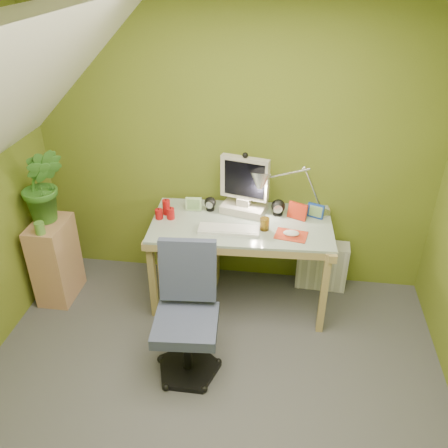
# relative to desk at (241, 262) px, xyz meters

# --- Properties ---
(floor) EXTENTS (3.20, 3.20, 0.01)m
(floor) POSITION_rel_desk_xyz_m (-0.10, -1.23, -0.37)
(floor) COLOR #4D4D51
(floor) RESTS_ON ground
(ceiling) EXTENTS (3.20, 3.20, 0.01)m
(ceiling) POSITION_rel_desk_xyz_m (-0.10, -1.23, 2.03)
(ceiling) COLOR white
(ceiling) RESTS_ON wall_back
(wall_back) EXTENTS (3.20, 0.01, 2.40)m
(wall_back) POSITION_rel_desk_xyz_m (-0.10, 0.37, 0.83)
(wall_back) COLOR olive
(wall_back) RESTS_ON floor
(desk) EXTENTS (1.41, 0.75, 0.74)m
(desk) POSITION_rel_desk_xyz_m (0.00, 0.00, 0.00)
(desk) COLOR tan
(desk) RESTS_ON floor
(monitor) EXTENTS (0.46, 0.33, 0.57)m
(monitor) POSITION_rel_desk_xyz_m (0.00, 0.18, 0.65)
(monitor) COLOR beige
(monitor) RESTS_ON desk
(speaker_left) EXTENTS (0.11, 0.11, 0.11)m
(speaker_left) POSITION_rel_desk_xyz_m (-0.27, 0.16, 0.43)
(speaker_left) COLOR black
(speaker_left) RESTS_ON desk
(speaker_right) EXTENTS (0.13, 0.13, 0.13)m
(speaker_right) POSITION_rel_desk_xyz_m (0.27, 0.16, 0.43)
(speaker_right) COLOR black
(speaker_right) RESTS_ON desk
(keyboard) EXTENTS (0.46, 0.16, 0.02)m
(keyboard) POSITION_rel_desk_xyz_m (-0.08, -0.14, 0.38)
(keyboard) COLOR silver
(keyboard) RESTS_ON desk
(mousepad) EXTENTS (0.26, 0.20, 0.01)m
(mousepad) POSITION_rel_desk_xyz_m (0.38, -0.14, 0.37)
(mousepad) COLOR red
(mousepad) RESTS_ON desk
(mouse) EXTENTS (0.13, 0.10, 0.04)m
(mouse) POSITION_rel_desk_xyz_m (0.38, -0.14, 0.39)
(mouse) COLOR white
(mouse) RESTS_ON mousepad
(amber_tumbler) EXTENTS (0.08, 0.08, 0.09)m
(amber_tumbler) POSITION_rel_desk_xyz_m (0.18, -0.08, 0.42)
(amber_tumbler) COLOR #845B13
(amber_tumbler) RESTS_ON desk
(candle_cluster) EXTENTS (0.17, 0.16, 0.12)m
(candle_cluster) POSITION_rel_desk_xyz_m (-0.60, 0.01, 0.43)
(candle_cluster) COLOR #B31112
(candle_cluster) RESTS_ON desk
(photo_frame_red) EXTENTS (0.15, 0.08, 0.13)m
(photo_frame_red) POSITION_rel_desk_xyz_m (0.42, 0.12, 0.43)
(photo_frame_red) COLOR #A92512
(photo_frame_red) RESTS_ON desk
(photo_frame_blue) EXTENTS (0.13, 0.07, 0.11)m
(photo_frame_blue) POSITION_rel_desk_xyz_m (0.56, 0.16, 0.43)
(photo_frame_blue) COLOR navy
(photo_frame_blue) RESTS_ON desk
(photo_frame_green) EXTENTS (0.13, 0.03, 0.11)m
(photo_frame_green) POSITION_rel_desk_xyz_m (-0.40, 0.14, 0.42)
(photo_frame_green) COLOR #AED995
(photo_frame_green) RESTS_ON desk
(desk_lamp) EXTENTS (0.61, 0.34, 0.62)m
(desk_lamp) POSITION_rel_desk_xyz_m (0.45, 0.18, 0.68)
(desk_lamp) COLOR silver
(desk_lamp) RESTS_ON desk
(side_ledge) EXTENTS (0.26, 0.40, 0.70)m
(side_ledge) POSITION_rel_desk_xyz_m (-1.50, -0.16, -0.02)
(side_ledge) COLOR tan
(side_ledge) RESTS_ON floor
(potted_plant) EXTENTS (0.39, 0.34, 0.61)m
(potted_plant) POSITION_rel_desk_xyz_m (-1.50, -0.11, 0.64)
(potted_plant) COLOR #377426
(potted_plant) RESTS_ON side_ledge
(green_cup) EXTENTS (0.08, 0.08, 0.09)m
(green_cup) POSITION_rel_desk_xyz_m (-1.48, -0.31, 0.38)
(green_cup) COLOR #5C923D
(green_cup) RESTS_ON side_ledge
(task_chair) EXTENTS (0.51, 0.51, 0.86)m
(task_chair) POSITION_rel_desk_xyz_m (-0.27, -0.84, 0.06)
(task_chair) COLOR #3B4261
(task_chair) RESTS_ON floor
(radiator) EXTENTS (0.43, 0.19, 0.42)m
(radiator) POSITION_rel_desk_xyz_m (0.67, 0.27, -0.16)
(radiator) COLOR silver
(radiator) RESTS_ON floor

